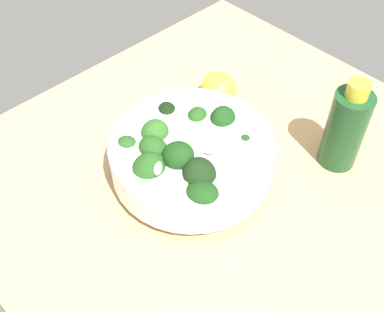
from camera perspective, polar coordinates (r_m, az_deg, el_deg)
The scene contains 4 objects.
ground_plane at distance 70.96cm, azimuth 4.41°, elevation -3.18°, with size 67.53×67.53×4.90cm, color tan.
bowl_of_broccoli at distance 65.04cm, azimuth -0.22°, elevation 0.16°, with size 22.32×22.32×9.68cm.
lemon_wedge at distance 78.36cm, azimuth 3.19°, elevation 8.02°, with size 6.15×5.52×5.07cm, color yellow.
bottle_tall at distance 69.16cm, azimuth 17.78°, elevation 3.19°, with size 5.40×5.40×14.27cm.
Camera 1 is at (28.51, -34.86, 52.39)cm, focal length 44.90 mm.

